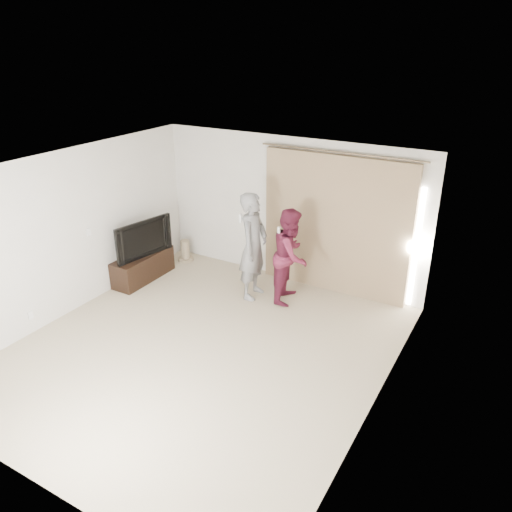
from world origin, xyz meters
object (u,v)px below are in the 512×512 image
at_px(tv_console, 143,267).
at_px(person_man, 253,246).
at_px(tv, 140,237).
at_px(person_woman, 291,255).

distance_m(tv_console, person_man, 2.24).
height_order(tv_console, person_man, person_man).
xyz_separation_m(tv_console, tv, (0.00, 0.00, 0.58)).
bearing_deg(tv_console, person_woman, 13.82).
height_order(tv_console, tv, tv).
bearing_deg(person_man, tv, -167.69).
bearing_deg(person_man, tv_console, -167.69).
height_order(tv, person_man, person_man).
distance_m(person_man, person_woman, 0.64).
bearing_deg(tv, person_woman, -64.90).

